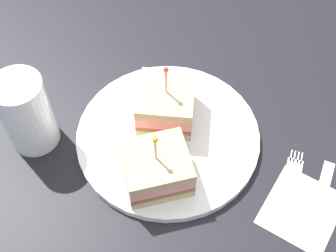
{
  "coord_description": "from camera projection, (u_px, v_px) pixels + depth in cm",
  "views": [
    {
      "loc": [
        -33.9,
        -15.03,
        55.77
      ],
      "look_at": [
        0.0,
        0.0,
        3.16
      ],
      "focal_mm": 48.94,
      "sensor_mm": 36.0,
      "label": 1
    }
  ],
  "objects": [
    {
      "name": "plate",
      "position": [
        168.0,
        136.0,
        0.66
      ],
      "size": [
        26.48,
        26.48,
        1.16
      ],
      "primitive_type": "cylinder",
      "color": "white",
      "rests_on": "ground_plane"
    },
    {
      "name": "napkin",
      "position": [
        302.0,
        209.0,
        0.6
      ],
      "size": [
        11.39,
        10.53,
        0.15
      ],
      "primitive_type": "cube",
      "rotation": [
        0.0,
        0.0,
        6.14
      ],
      "color": "white",
      "rests_on": "ground_plane"
    },
    {
      "name": "sandwich_half_front",
      "position": [
        166.0,
        104.0,
        0.66
      ],
      "size": [
        10.38,
        10.07,
        10.47
      ],
      "color": "tan",
      "rests_on": "plate"
    },
    {
      "name": "sandwich_half_back",
      "position": [
        156.0,
        168.0,
        0.6
      ],
      "size": [
        11.33,
        11.46,
        9.71
      ],
      "color": "tan",
      "rests_on": "plate"
    },
    {
      "name": "fork",
      "position": [
        292.0,
        179.0,
        0.63
      ],
      "size": [
        12.29,
        2.55,
        0.35
      ],
      "color": "silver",
      "rests_on": "ground_plane"
    },
    {
      "name": "knife",
      "position": [
        322.0,
        193.0,
        0.62
      ],
      "size": [
        11.93,
        1.59,
        0.35
      ],
      "color": "silver",
      "rests_on": "ground_plane"
    },
    {
      "name": "drink_glass",
      "position": [
        28.0,
        115.0,
        0.63
      ],
      "size": [
        6.87,
        6.87,
        11.93
      ],
      "color": "beige",
      "rests_on": "ground_plane"
    },
    {
      "name": "ground_plane",
      "position": [
        168.0,
        142.0,
        0.68
      ],
      "size": [
        97.54,
        97.54,
        2.0
      ],
      "primitive_type": "cube",
      "color": "black"
    }
  ]
}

